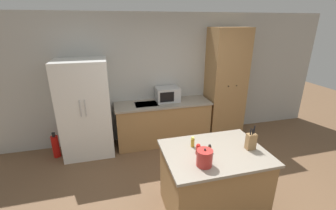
{
  "coord_description": "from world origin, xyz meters",
  "views": [
    {
      "loc": [
        -1.16,
        -2.16,
        2.41
      ],
      "look_at": [
        -0.23,
        1.4,
        1.05
      ],
      "focal_mm": 24.0,
      "sensor_mm": 36.0,
      "label": 1
    }
  ],
  "objects_px": {
    "pantry_cabinet": "(225,85)",
    "spice_bottle_short_red": "(198,150)",
    "knife_block": "(251,141)",
    "spice_bottle_amber_oil": "(210,149)",
    "spice_bottle_tall_dark": "(193,142)",
    "microwave": "(167,94)",
    "fire_extinguisher": "(56,146)",
    "kettle": "(204,158)",
    "refrigerator": "(86,109)"
  },
  "relations": [
    {
      "from": "knife_block",
      "to": "spice_bottle_amber_oil",
      "type": "bearing_deg",
      "value": 173.0
    },
    {
      "from": "pantry_cabinet",
      "to": "kettle",
      "type": "xyz_separation_m",
      "value": [
        -1.43,
        -2.23,
        -0.16
      ]
    },
    {
      "from": "spice_bottle_short_red",
      "to": "spice_bottle_amber_oil",
      "type": "height_order",
      "value": "spice_bottle_short_red"
    },
    {
      "from": "refrigerator",
      "to": "spice_bottle_tall_dark",
      "type": "bearing_deg",
      "value": -50.64
    },
    {
      "from": "spice_bottle_short_red",
      "to": "spice_bottle_amber_oil",
      "type": "distance_m",
      "value": 0.16
    },
    {
      "from": "knife_block",
      "to": "spice_bottle_amber_oil",
      "type": "height_order",
      "value": "knife_block"
    },
    {
      "from": "pantry_cabinet",
      "to": "fire_extinguisher",
      "type": "relative_size",
      "value": 4.63
    },
    {
      "from": "refrigerator",
      "to": "kettle",
      "type": "bearing_deg",
      "value": -56.68
    },
    {
      "from": "spice_bottle_tall_dark",
      "to": "knife_block",
      "type": "bearing_deg",
      "value": -18.83
    },
    {
      "from": "microwave",
      "to": "fire_extinguisher",
      "type": "relative_size",
      "value": 0.94
    },
    {
      "from": "pantry_cabinet",
      "to": "fire_extinguisher",
      "type": "bearing_deg",
      "value": -178.75
    },
    {
      "from": "spice_bottle_amber_oil",
      "to": "kettle",
      "type": "relative_size",
      "value": 0.45
    },
    {
      "from": "spice_bottle_short_red",
      "to": "fire_extinguisher",
      "type": "xyz_separation_m",
      "value": [
        -2.06,
        1.92,
        -0.75
      ]
    },
    {
      "from": "refrigerator",
      "to": "spice_bottle_tall_dark",
      "type": "distance_m",
      "value": 2.27
    },
    {
      "from": "spice_bottle_short_red",
      "to": "spice_bottle_amber_oil",
      "type": "xyz_separation_m",
      "value": [
        0.16,
        0.01,
        -0.02
      ]
    },
    {
      "from": "pantry_cabinet",
      "to": "spice_bottle_short_red",
      "type": "xyz_separation_m",
      "value": [
        -1.41,
        -2.0,
        -0.19
      ]
    },
    {
      "from": "pantry_cabinet",
      "to": "microwave",
      "type": "height_order",
      "value": "pantry_cabinet"
    },
    {
      "from": "fire_extinguisher",
      "to": "spice_bottle_short_red",
      "type": "bearing_deg",
      "value": -42.97
    },
    {
      "from": "pantry_cabinet",
      "to": "kettle",
      "type": "relative_size",
      "value": 10.77
    },
    {
      "from": "spice_bottle_short_red",
      "to": "fire_extinguisher",
      "type": "relative_size",
      "value": 0.26
    },
    {
      "from": "microwave",
      "to": "kettle",
      "type": "xyz_separation_m",
      "value": [
        -0.17,
        -2.3,
        -0.02
      ]
    },
    {
      "from": "fire_extinguisher",
      "to": "pantry_cabinet",
      "type": "bearing_deg",
      "value": 1.25
    },
    {
      "from": "microwave",
      "to": "kettle",
      "type": "relative_size",
      "value": 2.19
    },
    {
      "from": "pantry_cabinet",
      "to": "spice_bottle_short_red",
      "type": "distance_m",
      "value": 2.45
    },
    {
      "from": "kettle",
      "to": "fire_extinguisher",
      "type": "relative_size",
      "value": 0.43
    },
    {
      "from": "spice_bottle_short_red",
      "to": "kettle",
      "type": "distance_m",
      "value": 0.24
    },
    {
      "from": "knife_block",
      "to": "spice_bottle_tall_dark",
      "type": "bearing_deg",
      "value": 161.17
    },
    {
      "from": "kettle",
      "to": "spice_bottle_tall_dark",
      "type": "bearing_deg",
      "value": 87.82
    },
    {
      "from": "spice_bottle_tall_dark",
      "to": "spice_bottle_short_red",
      "type": "xyz_separation_m",
      "value": [
        0.0,
        -0.18,
        -0.0
      ]
    },
    {
      "from": "knife_block",
      "to": "kettle",
      "type": "xyz_separation_m",
      "value": [
        -0.7,
        -0.18,
        -0.01
      ]
    },
    {
      "from": "spice_bottle_short_red",
      "to": "microwave",
      "type": "bearing_deg",
      "value": 85.75
    },
    {
      "from": "knife_block",
      "to": "spice_bottle_short_red",
      "type": "height_order",
      "value": "knife_block"
    },
    {
      "from": "spice_bottle_short_red",
      "to": "spice_bottle_tall_dark",
      "type": "bearing_deg",
      "value": 91.23
    },
    {
      "from": "refrigerator",
      "to": "kettle",
      "type": "distance_m",
      "value": 2.6
    },
    {
      "from": "refrigerator",
      "to": "spice_bottle_amber_oil",
      "type": "height_order",
      "value": "refrigerator"
    },
    {
      "from": "refrigerator",
      "to": "fire_extinguisher",
      "type": "height_order",
      "value": "refrigerator"
    },
    {
      "from": "fire_extinguisher",
      "to": "knife_block",
      "type": "bearing_deg",
      "value": -35.75
    },
    {
      "from": "spice_bottle_tall_dark",
      "to": "kettle",
      "type": "relative_size",
      "value": 0.63
    },
    {
      "from": "pantry_cabinet",
      "to": "spice_bottle_amber_oil",
      "type": "relative_size",
      "value": 24.0
    },
    {
      "from": "spice_bottle_short_red",
      "to": "kettle",
      "type": "xyz_separation_m",
      "value": [
        -0.02,
        -0.23,
        0.04
      ]
    },
    {
      "from": "pantry_cabinet",
      "to": "refrigerator",
      "type": "bearing_deg",
      "value": -178.79
    },
    {
      "from": "fire_extinguisher",
      "to": "spice_bottle_amber_oil",
      "type": "bearing_deg",
      "value": -40.75
    },
    {
      "from": "pantry_cabinet",
      "to": "knife_block",
      "type": "bearing_deg",
      "value": -109.59
    },
    {
      "from": "spice_bottle_tall_dark",
      "to": "fire_extinguisher",
      "type": "bearing_deg",
      "value": 139.76
    },
    {
      "from": "spice_bottle_tall_dark",
      "to": "spice_bottle_amber_oil",
      "type": "bearing_deg",
      "value": -46.65
    },
    {
      "from": "pantry_cabinet",
      "to": "microwave",
      "type": "bearing_deg",
      "value": 176.53
    },
    {
      "from": "microwave",
      "to": "kettle",
      "type": "distance_m",
      "value": 2.31
    },
    {
      "from": "refrigerator",
      "to": "pantry_cabinet",
      "type": "distance_m",
      "value": 2.87
    },
    {
      "from": "microwave",
      "to": "spice_bottle_amber_oil",
      "type": "distance_m",
      "value": 2.06
    },
    {
      "from": "refrigerator",
      "to": "spice_bottle_amber_oil",
      "type": "bearing_deg",
      "value": -50.27
    }
  ]
}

